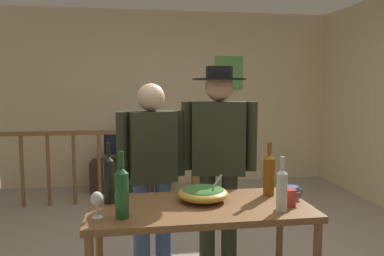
% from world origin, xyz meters
% --- Properties ---
extents(back_wall, '(5.09, 0.10, 2.66)m').
position_xyz_m(back_wall, '(0.00, 2.96, 1.33)').
color(back_wall, beige).
rests_on(back_wall, ground_plane).
extents(framed_picture, '(0.44, 0.03, 0.52)m').
position_xyz_m(framed_picture, '(0.90, 2.90, 1.72)').
color(framed_picture, '#5CA953').
extents(stair_railing, '(2.61, 0.10, 1.01)m').
position_xyz_m(stair_railing, '(-0.67, 2.00, 0.59)').
color(stair_railing, brown).
rests_on(stair_railing, ground_plane).
extents(tv_console, '(0.90, 0.40, 0.44)m').
position_xyz_m(tv_console, '(-0.76, 2.61, 0.22)').
color(tv_console, '#38281E').
rests_on(tv_console, ground_plane).
extents(flat_screen_tv, '(0.50, 0.12, 0.39)m').
position_xyz_m(flat_screen_tv, '(-0.76, 2.58, 0.67)').
color(flat_screen_tv, black).
rests_on(flat_screen_tv, tv_console).
extents(serving_table, '(1.39, 0.66, 0.77)m').
position_xyz_m(serving_table, '(-0.19, -0.66, 0.69)').
color(serving_table, brown).
rests_on(serving_table, ground_plane).
extents(salad_bowl, '(0.33, 0.33, 0.17)m').
position_xyz_m(salad_bowl, '(-0.15, -0.57, 0.83)').
color(salad_bowl, gold).
rests_on(salad_bowl, serving_table).
extents(wine_glass, '(0.07, 0.07, 0.15)m').
position_xyz_m(wine_glass, '(-0.81, -0.80, 0.88)').
color(wine_glass, silver).
rests_on(wine_glass, serving_table).
extents(wine_bottle_dark, '(0.07, 0.07, 0.39)m').
position_xyz_m(wine_bottle_dark, '(-0.75, -0.53, 0.93)').
color(wine_bottle_dark, black).
rests_on(wine_bottle_dark, serving_table).
extents(wine_bottle_green, '(0.08, 0.08, 0.38)m').
position_xyz_m(wine_bottle_green, '(-0.67, -0.82, 0.93)').
color(wine_bottle_green, '#1E5628').
rests_on(wine_bottle_green, serving_table).
extents(wine_bottle_amber, '(0.08, 0.08, 0.37)m').
position_xyz_m(wine_bottle_amber, '(0.32, -0.51, 0.93)').
color(wine_bottle_amber, brown).
rests_on(wine_bottle_amber, serving_table).
extents(wine_bottle_clear, '(0.07, 0.07, 0.33)m').
position_xyz_m(wine_bottle_clear, '(0.27, -0.86, 0.91)').
color(wine_bottle_clear, silver).
rests_on(wine_bottle_clear, serving_table).
extents(mug_blue, '(0.12, 0.08, 0.09)m').
position_xyz_m(mug_blue, '(0.43, -0.65, 0.82)').
color(mug_blue, '#3866B2').
rests_on(mug_blue, serving_table).
extents(mug_red, '(0.12, 0.09, 0.11)m').
position_xyz_m(mug_red, '(0.36, -0.76, 0.83)').
color(mug_red, '#B7332D').
rests_on(mug_red, serving_table).
extents(person_standing_left, '(0.54, 0.30, 1.54)m').
position_xyz_m(person_standing_left, '(-0.46, -0.01, 0.90)').
color(person_standing_left, '#3D5684').
rests_on(person_standing_left, ground_plane).
extents(person_standing_right, '(0.59, 0.42, 1.68)m').
position_xyz_m(person_standing_right, '(0.08, -0.01, 1.01)').
color(person_standing_right, '#2D3323').
rests_on(person_standing_right, ground_plane).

